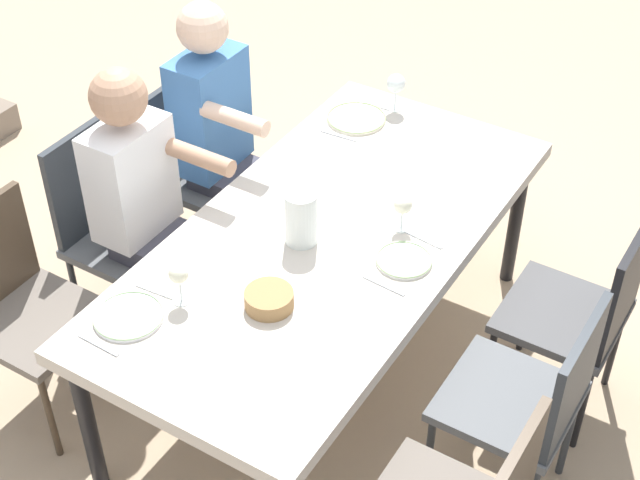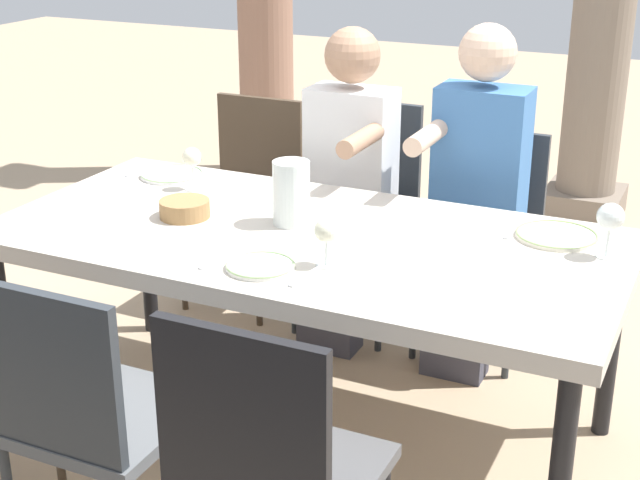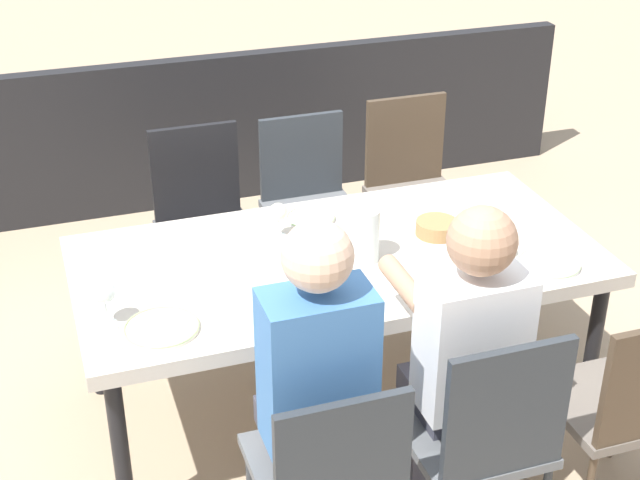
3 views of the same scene
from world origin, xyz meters
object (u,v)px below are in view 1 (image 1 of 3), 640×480
at_px(wine_glass_2, 396,84).
at_px(plate_0, 128,316).
at_px(chair_west_north, 18,301).
at_px(diner_woman_green, 223,138).
at_px(diner_man_white, 147,205).
at_px(chair_east_south, 587,308).
at_px(plate_1, 404,260).
at_px(dining_table, 327,246).
at_px(chair_mid_north, 115,221).
at_px(water_pitcher, 301,220).
at_px(chair_east_north, 194,162).
at_px(plate_2, 356,118).
at_px(wine_glass_1, 403,206).
at_px(wine_glass_0, 179,275).
at_px(chair_mid_south, 532,398).
at_px(bread_basket, 269,299).

bearing_deg(wine_glass_2, plate_0, 175.36).
xyz_separation_m(chair_west_north, plate_0, (-0.01, -0.58, 0.22)).
bearing_deg(diner_woman_green, diner_man_white, -178.62).
relative_size(chair_east_south, plate_1, 4.52).
height_order(dining_table, plate_1, plate_1).
distance_m(chair_west_north, chair_east_south, 2.13).
bearing_deg(chair_mid_north, water_pitcher, -83.52).
height_order(chair_east_north, plate_0, chair_east_north).
distance_m(dining_table, plate_1, 0.33).
relative_size(chair_mid_north, plate_2, 3.63).
relative_size(dining_table, chair_mid_north, 2.17).
bearing_deg(chair_west_north, plate_1, -59.20).
height_order(chair_east_north, water_pitcher, water_pitcher).
xyz_separation_m(dining_table, water_pitcher, (-0.08, 0.06, 0.15)).
relative_size(chair_east_south, wine_glass_1, 6.25).
distance_m(diner_woman_green, wine_glass_1, 0.98).
distance_m(chair_east_north, diner_woman_green, 0.26).
bearing_deg(chair_east_south, plate_2, 72.16).
distance_m(plate_0, wine_glass_0, 0.22).
relative_size(chair_east_north, plate_0, 3.65).
relative_size(diner_woman_green, plate_1, 6.44).
distance_m(chair_mid_north, wine_glass_2, 1.35).
xyz_separation_m(dining_table, wine_glass_2, (0.91, 0.20, 0.18)).
height_order(dining_table, chair_mid_south, chair_mid_south).
height_order(chair_west_north, diner_woman_green, diner_woman_green).
relative_size(chair_mid_north, wine_glass_0, 5.88).
height_order(dining_table, diner_man_white, diner_man_white).
bearing_deg(wine_glass_0, wine_glass_2, -1.30).
distance_m(plate_2, water_pitcher, 0.86).
relative_size(diner_man_white, wine_glass_1, 8.60).
bearing_deg(dining_table, bread_basket, -175.60).
relative_size(plate_1, plate_2, 0.79).
height_order(wine_glass_1, bread_basket, wine_glass_1).
distance_m(plate_0, plate_2, 1.48).
xyz_separation_m(wine_glass_0, bread_basket, (0.14, -0.27, -0.09)).
relative_size(chair_mid_north, plate_1, 4.57).
xyz_separation_m(diner_man_white, plate_2, (0.92, -0.42, 0.05)).
relative_size(dining_table, plate_0, 8.51).
relative_size(wine_glass_0, plate_2, 0.62).
xyz_separation_m(diner_man_white, water_pitcher, (0.09, -0.66, 0.14)).
bearing_deg(dining_table, plate_1, -88.51).
bearing_deg(chair_east_north, chair_mid_south, -106.12).
height_order(chair_west_north, wine_glass_0, chair_west_north).
bearing_deg(wine_glass_1, plate_0, 148.63).
bearing_deg(wine_glass_0, diner_woman_green, 28.55).
relative_size(chair_mid_north, diner_man_white, 0.73).
bearing_deg(chair_mid_south, plate_0, 113.96).
xyz_separation_m(chair_mid_north, plate_1, (0.19, -1.24, 0.21)).
xyz_separation_m(plate_0, wine_glass_1, (0.91, -0.56, 0.10)).
height_order(chair_mid_north, plate_2, chair_mid_north).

